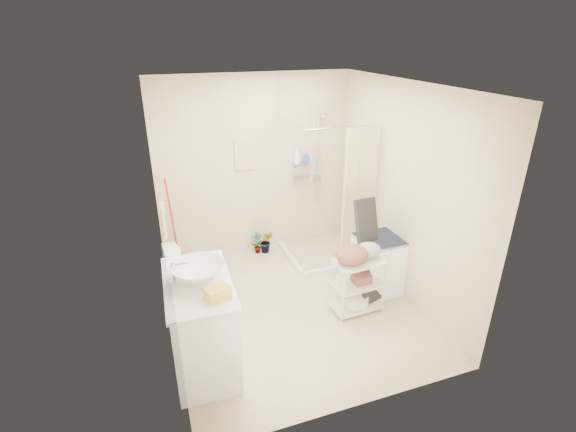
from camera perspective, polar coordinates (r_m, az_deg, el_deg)
name	(u,v)px	position (r m, az deg, el deg)	size (l,w,h in m)	color
floor	(293,306)	(5.23, 0.62, -12.14)	(3.20, 3.20, 0.00)	beige
ceiling	(294,85)	(4.26, 0.78, 17.43)	(2.80, 3.20, 0.04)	silver
wall_back	(255,167)	(6.03, -4.55, 6.66)	(2.80, 0.04, 2.60)	beige
wall_front	(364,284)	(3.30, 10.34, -9.13)	(2.80, 0.04, 2.60)	beige
wall_left	(162,226)	(4.35, -16.89, -1.32)	(0.04, 3.20, 2.60)	beige
wall_right	(402,193)	(5.21, 15.35, 3.03)	(0.04, 3.20, 2.60)	beige
vanity	(202,324)	(4.26, -11.70, -14.22)	(0.61, 1.10, 0.97)	white
sink	(199,273)	(3.95, -12.11, -7.59)	(0.50, 0.50, 0.17)	white
counter_basket	(217,293)	(3.70, -9.63, -10.31)	(0.20, 0.16, 0.11)	gold
floor_basket	(227,379)	(4.27, -8.32, -21.15)	(0.28, 0.21, 0.15)	yellow
toilet	(198,272)	(5.27, -12.19, -7.47)	(0.43, 0.75, 0.77)	white
mop	(169,223)	(5.93, -15.98, -0.94)	(0.13, 0.13, 1.36)	red
potted_plant_a	(257,243)	(6.30, -4.26, -3.73)	(0.17, 0.12, 0.33)	#995037
potted_plant_b	(266,242)	(6.30, -2.98, -3.52)	(0.20, 0.16, 0.36)	brown
hanging_towel	(244,155)	(5.92, -5.97, 8.29)	(0.28, 0.03, 0.42)	beige
towel_ring	(163,218)	(4.10, -16.71, -0.26)	(0.04, 0.22, 0.34)	#F4E59B
tp_holder	(172,273)	(4.67, -15.60, -7.47)	(0.08, 0.12, 0.14)	silver
shower	(324,189)	(5.89, 4.97, 3.64)	(1.10, 1.10, 2.10)	silver
shampoo_bottle_a	(297,155)	(6.12, 1.26, 8.28)	(0.09, 0.09, 0.23)	white
shampoo_bottle_b	(306,157)	(6.14, 2.49, 8.03)	(0.07, 0.08, 0.17)	#3A52AA
washing_machine	(377,264)	(5.45, 12.10, -6.47)	(0.51, 0.52, 0.74)	white
laundry_rack	(357,280)	(5.02, 9.47, -8.68)	(0.58, 0.34, 0.80)	beige
ironing_board	(369,250)	(5.15, 11.04, -4.61)	(0.37, 0.11, 1.32)	black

